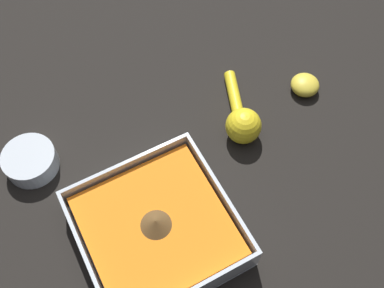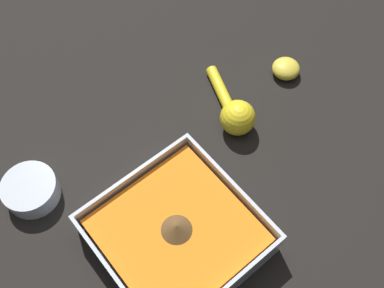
{
  "view_description": "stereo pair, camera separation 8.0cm",
  "coord_description": "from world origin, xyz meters",
  "px_view_note": "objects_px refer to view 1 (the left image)",
  "views": [
    {
      "loc": [
        0.08,
        0.29,
        0.73
      ],
      "look_at": [
        -0.11,
        -0.07,
        0.03
      ],
      "focal_mm": 42.0,
      "sensor_mm": 36.0,
      "label": 1
    },
    {
      "loc": [
        0.15,
        0.24,
        0.73
      ],
      "look_at": [
        -0.11,
        -0.07,
        0.03
      ],
      "focal_mm": 42.0,
      "sensor_mm": 36.0,
      "label": 2
    }
  ],
  "objects_px": {
    "lemon_squeezer": "(242,121)",
    "lemon_half": "(305,85)",
    "square_dish": "(157,230)",
    "spice_bowl": "(31,161)"
  },
  "relations": [
    {
      "from": "lemon_squeezer",
      "to": "lemon_half",
      "type": "height_order",
      "value": "lemon_squeezer"
    },
    {
      "from": "square_dish",
      "to": "lemon_squeezer",
      "type": "bearing_deg",
      "value": -153.42
    },
    {
      "from": "square_dish",
      "to": "lemon_half",
      "type": "relative_size",
      "value": 4.24
    },
    {
      "from": "spice_bowl",
      "to": "lemon_half",
      "type": "xyz_separation_m",
      "value": [
        -0.53,
        0.09,
        -0.0
      ]
    },
    {
      "from": "spice_bowl",
      "to": "lemon_squeezer",
      "type": "distance_m",
      "value": 0.39
    },
    {
      "from": "spice_bowl",
      "to": "lemon_squeezer",
      "type": "bearing_deg",
      "value": 163.53
    },
    {
      "from": "spice_bowl",
      "to": "square_dish",
      "type": "bearing_deg",
      "value": 122.36
    },
    {
      "from": "spice_bowl",
      "to": "lemon_squeezer",
      "type": "height_order",
      "value": "lemon_squeezer"
    },
    {
      "from": "lemon_squeezer",
      "to": "lemon_half",
      "type": "xyz_separation_m",
      "value": [
        -0.16,
        -0.02,
        -0.01
      ]
    },
    {
      "from": "square_dish",
      "to": "lemon_squeezer",
      "type": "relative_size",
      "value": 1.42
    }
  ]
}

